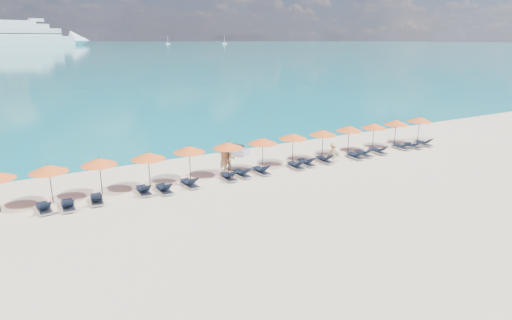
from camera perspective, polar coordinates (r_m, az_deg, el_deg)
ground at (r=25.72m, az=3.30°, el=-4.18°), size 1400.00×1400.00×0.00m
sea at (r=680.42m, az=-29.27°, el=13.31°), size 1600.00×1300.00×0.01m
cruise_ship at (r=549.57m, az=-27.89°, el=14.35°), size 137.13×59.63×38.03m
sailboat_near at (r=621.46m, az=-11.66°, el=14.99°), size 5.83×1.94×10.68m
sailboat_far at (r=615.85m, az=-4.23°, el=15.27°), size 6.69×2.23×12.27m
jetski at (r=33.67m, az=-2.64°, el=1.30°), size 1.64×2.34×0.78m
beachgoer_a at (r=29.23m, az=-4.38°, el=0.15°), size 0.78×0.70×1.80m
beachgoer_b at (r=29.33m, az=-3.59°, el=0.10°), size 0.92×0.70×1.68m
beachgoer_c at (r=31.78m, az=10.22°, el=0.96°), size 1.07×0.83×1.50m
umbrella_2 at (r=25.83m, az=-25.93°, el=-1.02°), size 2.10×2.10×2.28m
umbrella_3 at (r=26.11m, az=-20.19°, el=-0.20°), size 2.10×2.10×2.28m
umbrella_4 at (r=26.51m, az=-14.19°, el=0.54°), size 2.10×2.10×2.28m
umbrella_5 at (r=27.56m, az=-8.89°, el=1.43°), size 2.10×2.10×2.28m
umbrella_6 at (r=28.33m, az=-3.74°, el=1.99°), size 2.10×2.10×2.28m
umbrella_7 at (r=29.49m, az=0.89°, el=2.59°), size 2.10×2.10×2.28m
umbrella_8 at (r=31.01m, az=4.97°, el=3.20°), size 2.10×2.10×2.28m
umbrella_9 at (r=32.49m, az=8.93°, el=3.65°), size 2.10×2.10×2.28m
umbrella_10 at (r=34.33m, az=12.32°, el=4.14°), size 2.10×2.10×2.28m
umbrella_11 at (r=35.89m, az=15.47°, el=4.43°), size 2.10×2.10×2.28m
umbrella_12 at (r=37.90m, az=18.20°, el=4.80°), size 2.10×2.10×2.28m
umbrella_13 at (r=39.99m, az=20.99°, el=5.09°), size 2.10×2.10×2.28m
lounger_3 at (r=25.28m, az=-26.41°, el=-5.70°), size 0.78×1.75×0.66m
lounger_4 at (r=25.12m, az=-23.78°, el=-5.51°), size 0.65×1.71×0.66m
lounger_5 at (r=25.42m, az=-20.47°, el=-4.90°), size 0.78×1.75×0.66m
lounger_6 at (r=26.01m, az=-14.74°, el=-3.91°), size 0.65×1.71×0.66m
lounger_7 at (r=25.97m, az=-12.16°, el=-3.77°), size 0.66×1.71×0.66m
lounger_8 at (r=26.67m, az=-8.86°, el=-3.06°), size 0.78×1.75×0.66m
lounger_9 at (r=27.65m, az=-3.72°, el=-2.20°), size 0.63×1.71×0.66m
lounger_10 at (r=28.23m, az=-1.90°, el=-1.79°), size 0.75×1.74×0.66m
lounger_11 at (r=28.84m, az=0.69°, el=-1.39°), size 0.68×1.72×0.66m
lounger_12 at (r=30.12m, az=5.36°, el=-0.71°), size 0.68×1.72×0.66m
lounger_13 at (r=30.91m, az=6.78°, el=-0.31°), size 0.63×1.71×0.66m
lounger_14 at (r=31.84m, az=9.13°, el=0.09°), size 0.68×1.72×0.66m
lounger_15 at (r=33.28m, az=13.10°, el=0.56°), size 0.70×1.73×0.66m
lounger_16 at (r=34.11m, az=14.15°, el=0.87°), size 0.62×1.70×0.66m
lounger_17 at (r=35.20m, az=16.01°, el=1.19°), size 0.70×1.73×0.66m
lounger_18 at (r=37.20m, az=18.84°, el=1.73°), size 0.66×1.72×0.66m
lounger_19 at (r=37.89m, az=20.23°, el=1.85°), size 0.66×1.71×0.66m
lounger_20 at (r=39.03m, az=21.44°, el=2.12°), size 0.63×1.70×0.66m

